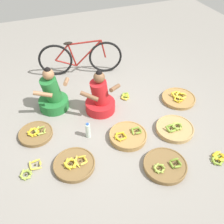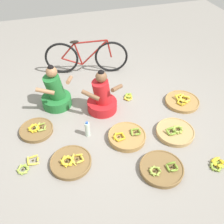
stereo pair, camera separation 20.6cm
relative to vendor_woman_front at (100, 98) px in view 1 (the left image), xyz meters
The scene contains 14 objects.
ground_plane 0.40m from the vendor_woman_front, 83.87° to the right, with size 10.00×10.00×0.00m, color gray.
vendor_woman_front is the anchor object (origin of this frame).
vendor_woman_behind 0.83m from the vendor_woman_front, 154.51° to the left, with size 0.67×0.53×0.83m.
bicycle_leaning 1.28m from the vendor_woman_front, 89.61° to the left, with size 1.67×0.44×0.73m.
banana_basket_mid_right 1.34m from the vendor_woman_front, 43.52° to the right, with size 0.61×0.61×0.14m.
banana_basket_mid_left 1.58m from the vendor_woman_front, 73.16° to the right, with size 0.62×0.62×0.14m.
banana_basket_near_bicycle 1.28m from the vendor_woman_front, 125.63° to the right, with size 0.59×0.59×0.14m.
banana_basket_near_vendor 1.20m from the vendor_woman_front, 168.74° to the right, with size 0.54×0.54×0.13m.
banana_basket_back_right 0.84m from the vendor_woman_front, 76.88° to the right, with size 0.59×0.59×0.16m.
banana_basket_front_left 1.48m from the vendor_woman_front, ahead, with size 0.62×0.62×0.15m.
loose_bananas_front_center 1.63m from the vendor_woman_front, 146.05° to the right, with size 0.33×0.31×0.09m.
loose_bananas_front_right 0.63m from the vendor_woman_front, 17.87° to the left, with size 0.21×0.23×0.08m.
loose_bananas_back_left 2.08m from the vendor_woman_front, 52.56° to the right, with size 0.26×0.25×0.09m.
water_bottle 0.67m from the vendor_woman_front, 125.44° to the right, with size 0.08×0.08×0.28m.
Camera 1 is at (-1.03, -2.95, 2.96)m, focal length 40.54 mm.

